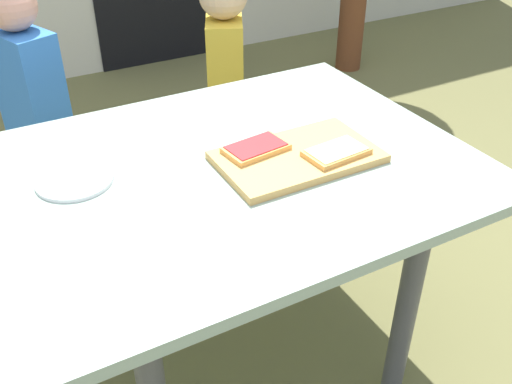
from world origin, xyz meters
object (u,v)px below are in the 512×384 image
object	(u,v)px
pizza_slice_near_right	(336,152)
child_right	(225,72)
plate_white_left	(75,180)
cutting_board	(298,157)
dining_table	(227,196)
pizza_slice_far_left	(256,148)
child_left	(35,110)

from	to	relation	value
pizza_slice_near_right	child_right	distance (m)	1.01
pizza_slice_near_right	plate_white_left	xyz separation A→B (m)	(-0.61, 0.22, -0.02)
cutting_board	plate_white_left	world-z (taller)	cutting_board
child_right	pizza_slice_near_right	bearing A→B (deg)	-99.45
dining_table	pizza_slice_far_left	world-z (taller)	pizza_slice_far_left
cutting_board	child_left	xyz separation A→B (m)	(-0.50, 0.92, -0.14)
dining_table	pizza_slice_far_left	size ratio (longest dim) A/B	7.28
dining_table	child_left	xyz separation A→B (m)	(-0.33, 0.86, -0.04)
dining_table	pizza_slice_near_right	xyz separation A→B (m)	(0.26, -0.11, 0.12)
dining_table	plate_white_left	size ratio (longest dim) A/B	6.71
dining_table	pizza_slice_far_left	distance (m)	0.15
pizza_slice_far_left	child_left	distance (m)	0.97
pizza_slice_far_left	child_left	world-z (taller)	child_left
dining_table	child_right	size ratio (longest dim) A/B	1.27
pizza_slice_near_right	child_left	world-z (taller)	child_left
plate_white_left	child_right	size ratio (longest dim) A/B	0.19
plate_white_left	child_left	distance (m)	0.76
cutting_board	child_left	world-z (taller)	child_left
cutting_board	pizza_slice_far_left	bearing A→B (deg)	144.76
child_right	dining_table	bearing A→B (deg)	-115.88
cutting_board	child_left	distance (m)	1.06
dining_table	cutting_board	distance (m)	0.21
cutting_board	child_right	world-z (taller)	child_right
pizza_slice_near_right	child_right	size ratio (longest dim) A/B	0.17
cutting_board	pizza_slice_near_right	bearing A→B (deg)	-32.80
cutting_board	child_right	distance (m)	0.97
pizza_slice_far_left	child_right	world-z (taller)	child_right
cutting_board	plate_white_left	size ratio (longest dim) A/B	2.19
pizza_slice_far_left	child_left	size ratio (longest dim) A/B	0.17
cutting_board	pizza_slice_far_left	distance (m)	0.11
pizza_slice_near_right	dining_table	bearing A→B (deg)	155.81
pizza_slice_near_right	child_right	bearing A→B (deg)	80.55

